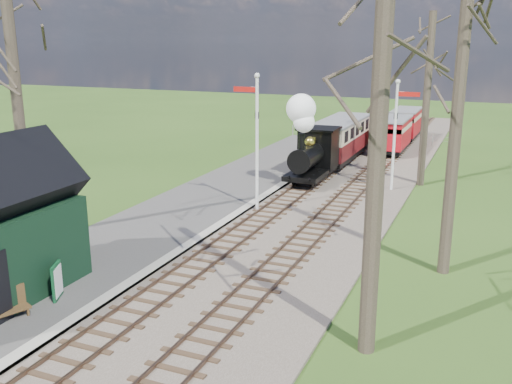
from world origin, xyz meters
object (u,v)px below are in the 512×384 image
bench (0,307)px  person (75,258)px  semaphore_far (397,127)px  red_carriage_a (393,134)px  semaphore_near (256,133)px  red_carriage_b (406,124)px  sign_board (57,281)px  coach (340,138)px  locomotive (311,144)px

bench → person: bearing=90.7°
semaphore_far → red_carriage_a: size_ratio=1.23×
semaphore_near → red_carriage_b: size_ratio=1.34×
red_carriage_a → semaphore_near: bearing=-101.9°
person → sign_board: bearing=-176.9°
semaphore_near → sign_board: semaphore_near is taller
semaphore_far → person: bearing=-115.3°
coach → red_carriage_b: size_ratio=1.66×
red_carriage_a → person: bearing=-102.3°
semaphore_far → coach: semaphore_far is taller
red_carriage_b → bench: (-5.54, -34.16, -0.79)m
semaphore_far → sign_board: semaphore_far is taller
red_carriage_a → coach: bearing=-122.0°
semaphore_near → semaphore_far: (5.14, 6.00, -0.27)m
bench → red_carriage_a: bearing=79.1°
semaphore_near → sign_board: bearing=-98.8°
locomotive → sign_board: bearing=-98.3°
semaphore_near → person: bearing=-103.0°
semaphore_far → person: 17.39m
red_carriage_b → semaphore_near: bearing=-98.9°
red_carriage_b → bench: red_carriage_b is taller
sign_board → bench: bearing=-105.8°
red_carriage_b → sign_board: red_carriage_b is taller
coach → locomotive: bearing=-90.1°
semaphore_far → locomotive: bearing=-177.2°
semaphore_near → red_carriage_b: semaphore_near is taller
semaphore_far → sign_board: 18.47m
red_carriage_a → bench: size_ratio=3.07×
coach → person: bearing=-97.9°
red_carriage_a → bench: red_carriage_a is taller
red_carriage_b → red_carriage_a: bearing=-90.0°
red_carriage_a → red_carriage_b: size_ratio=1.00×
semaphore_near → coach: size_ratio=0.81×
locomotive → person: locomotive is taller
red_carriage_a → semaphore_far: bearing=-80.0°
semaphore_near → red_carriage_b: bearing=81.1°
bench → person: (-0.04, 3.08, 0.30)m
semaphore_near → bench: 13.19m
coach → red_carriage_b: coach is taller
semaphore_near → coach: (0.77, 11.85, -2.01)m
locomotive → red_carriage_b: 15.97m
person → red_carriage_b: bearing=-27.3°
coach → person: coach is taller
semaphore_near → coach: semaphore_near is taller
coach → semaphore_near: bearing=-93.7°
locomotive → bench: bearing=-99.0°
semaphore_near → red_carriage_a: 16.52m
bench → red_carriage_b: bearing=80.8°
red_carriage_b → person: size_ratio=3.37×
coach → red_carriage_a: size_ratio=1.66×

